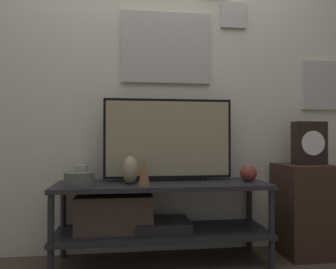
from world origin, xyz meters
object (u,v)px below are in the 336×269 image
vase_urn_stoneware (130,170)px  mantel_clock (309,143)px  vase_slim_bronze (144,172)px  vase_round_glass (248,173)px  television (168,139)px  candle_jar (81,173)px  vase_wide_bowl (79,179)px

vase_urn_stoneware → mantel_clock: 1.33m
vase_urn_stoneware → vase_slim_bronze: vase_urn_stoneware is taller
vase_round_glass → mantel_clock: size_ratio=0.37×
television → vase_urn_stoneware: television is taller
vase_slim_bronze → mantel_clock: size_ratio=0.58×
vase_slim_bronze → candle_jar: 0.51m
vase_round_glass → vase_wide_bowl: (-1.15, -0.07, -0.02)m
mantel_clock → vase_wide_bowl: bearing=-175.8°
vase_round_glass → vase_slim_bronze: (-0.74, -0.14, 0.03)m
television → mantel_clock: size_ratio=2.90×
television → vase_urn_stoneware: (-0.27, -0.12, -0.21)m
vase_wide_bowl → vase_round_glass: bearing=3.6°
candle_jar → television: bearing=-3.5°
vase_round_glass → vase_urn_stoneware: bearing=-178.7°
vase_urn_stoneware → vase_wide_bowl: size_ratio=0.98×
television → vase_slim_bronze: television is taller
vase_urn_stoneware → mantel_clock: mantel_clock is taller
vase_slim_bronze → candle_jar: vase_slim_bronze is taller
vase_urn_stoneware → candle_jar: 0.38m
vase_round_glass → vase_slim_bronze: vase_slim_bronze is taller
vase_urn_stoneware → vase_slim_bronze: (0.09, -0.12, -0.00)m
vase_wide_bowl → vase_slim_bronze: bearing=-9.3°
vase_slim_bronze → mantel_clock: mantel_clock is taller
candle_jar → vase_slim_bronze: bearing=-33.4°
vase_slim_bronze → candle_jar: bearing=146.6°
vase_slim_bronze → mantel_clock: 1.26m
vase_round_glass → mantel_clock: mantel_clock is taller
vase_round_glass → vase_urn_stoneware: vase_urn_stoneware is taller
vase_round_glass → vase_wide_bowl: bearing=-176.4°
vase_round_glass → vase_wide_bowl: size_ratio=0.62×
vase_round_glass → candle_jar: same height
vase_wide_bowl → candle_jar: bearing=94.1°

